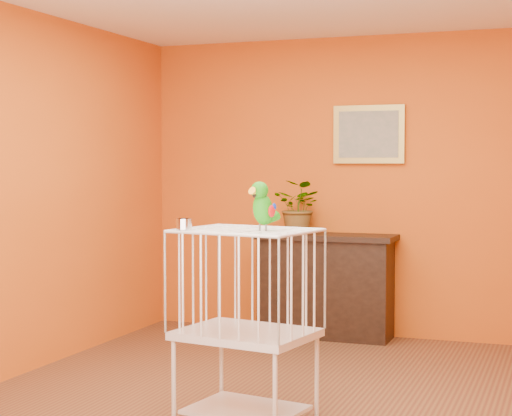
% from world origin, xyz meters
% --- Properties ---
extents(ground, '(4.50, 4.50, 0.00)m').
position_xyz_m(ground, '(0.00, 0.00, 0.00)').
color(ground, brown).
rests_on(ground, ground).
extents(room_shell, '(4.50, 4.50, 4.50)m').
position_xyz_m(room_shell, '(0.00, 0.00, 1.58)').
color(room_shell, '#CA5813').
rests_on(room_shell, ground).
extents(console_cabinet, '(1.20, 0.43, 0.89)m').
position_xyz_m(console_cabinet, '(-0.33, 2.04, 0.45)').
color(console_cabinet, black).
rests_on(console_cabinet, ground).
extents(potted_plant, '(0.50, 0.54, 0.36)m').
position_xyz_m(potted_plant, '(-0.56, 2.00, 1.07)').
color(potted_plant, '#26722D').
rests_on(potted_plant, console_cabinet).
extents(framed_picture, '(0.62, 0.04, 0.50)m').
position_xyz_m(framed_picture, '(0.00, 2.22, 1.75)').
color(framed_picture, '#B59C40').
rests_on(framed_picture, room_shell).
extents(birdcage, '(0.81, 0.67, 1.12)m').
position_xyz_m(birdcage, '(-0.08, -0.52, 0.58)').
color(birdcage, silver).
rests_on(birdcage, ground).
extents(feed_cup, '(0.09, 0.09, 0.06)m').
position_xyz_m(feed_cup, '(-0.39, -0.68, 1.16)').
color(feed_cup, silver).
rests_on(feed_cup, birdcage).
extents(parrot, '(0.15, 0.25, 0.28)m').
position_xyz_m(parrot, '(0.04, -0.57, 1.27)').
color(parrot, '#59544C').
rests_on(parrot, birdcage).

